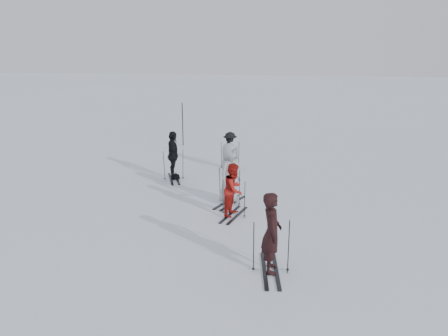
# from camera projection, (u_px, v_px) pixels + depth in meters

# --- Properties ---
(ground) EXTENTS (120.00, 120.00, 0.00)m
(ground) POSITION_uv_depth(u_px,v_px,m) (220.00, 206.00, 14.18)
(ground) COLOR silver
(ground) RESTS_ON ground
(skier_near_dark) EXTENTS (0.53, 0.74, 1.90)m
(skier_near_dark) POSITION_uv_depth(u_px,v_px,m) (272.00, 234.00, 9.87)
(skier_near_dark) COLOR black
(skier_near_dark) RESTS_ON ground
(skier_red) EXTENTS (0.80, 0.93, 1.63)m
(skier_red) POSITION_uv_depth(u_px,v_px,m) (234.00, 190.00, 13.18)
(skier_red) COLOR #A21712
(skier_red) RESTS_ON ground
(skier_grey) EXTENTS (0.96, 1.15, 2.00)m
(skier_grey) POSITION_uv_depth(u_px,v_px,m) (230.00, 174.00, 14.16)
(skier_grey) COLOR #9EA2A7
(skier_grey) RESTS_ON ground
(skier_uphill_left) EXTENTS (0.79, 1.18, 1.86)m
(skier_uphill_left) POSITION_uv_depth(u_px,v_px,m) (173.00, 156.00, 16.72)
(skier_uphill_left) COLOR black
(skier_uphill_left) RESTS_ON ground
(skier_uphill_far) EXTENTS (0.62, 1.02, 1.53)m
(skier_uphill_far) POSITION_uv_depth(u_px,v_px,m) (230.00, 151.00, 18.22)
(skier_uphill_far) COLOR black
(skier_uphill_far) RESTS_ON ground
(skis_near_dark) EXTENTS (1.88, 1.15, 1.30)m
(skis_near_dark) POSITION_uv_depth(u_px,v_px,m) (271.00, 246.00, 9.95)
(skis_near_dark) COLOR black
(skis_near_dark) RESTS_ON ground
(skis_red) EXTENTS (1.76, 1.24, 1.16)m
(skis_red) POSITION_uv_depth(u_px,v_px,m) (234.00, 198.00, 13.25)
(skis_red) COLOR black
(skis_red) RESTS_ON ground
(skis_grey) EXTENTS (1.86, 1.44, 1.20)m
(skis_grey) POSITION_uv_depth(u_px,v_px,m) (229.00, 186.00, 14.27)
(skis_grey) COLOR black
(skis_grey) RESTS_ON ground
(skis_uphill_left) EXTENTS (1.82, 1.36, 1.19)m
(skis_uphill_left) POSITION_uv_depth(u_px,v_px,m) (174.00, 164.00, 16.81)
(skis_uphill_left) COLOR black
(skis_uphill_left) RESTS_ON ground
(skis_uphill_far) EXTENTS (1.68, 0.95, 1.19)m
(skis_uphill_far) POSITION_uv_depth(u_px,v_px,m) (230.00, 155.00, 18.26)
(skis_uphill_far) COLOR black
(skis_uphill_far) RESTS_ON ground
(piste_marker) EXTENTS (0.05, 0.05, 2.19)m
(piste_marker) POSITION_uv_depth(u_px,v_px,m) (183.00, 124.00, 22.33)
(piste_marker) COLOR black
(piste_marker) RESTS_ON ground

